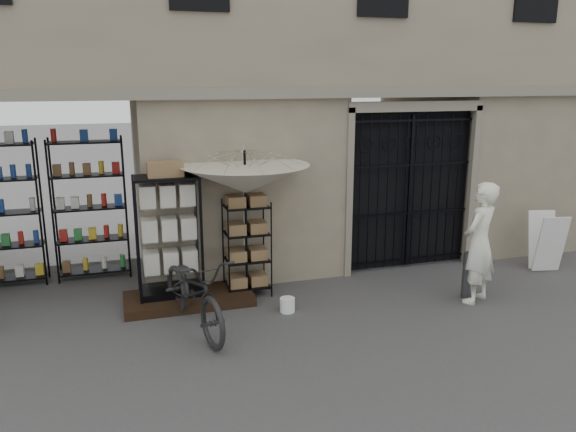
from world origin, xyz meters
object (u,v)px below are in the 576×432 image
object	(u,v)px
white_bucket	(287,305)
shopkeeper	(474,301)
wire_rack	(247,249)
display_cabinet	(169,242)
steel_bollard	(467,275)
market_umbrella	(245,171)
easel_sign	(546,242)
bicycle	(195,328)

from	to	relation	value
white_bucket	shopkeeper	distance (m)	3.04
wire_rack	display_cabinet	bearing A→B (deg)	166.72
display_cabinet	shopkeeper	world-z (taller)	display_cabinet
display_cabinet	steel_bollard	distance (m)	4.78
wire_rack	market_umbrella	bearing A→B (deg)	-120.91
display_cabinet	easel_sign	distance (m)	6.80
wire_rack	steel_bollard	size ratio (longest dim) A/B	2.07
shopkeeper	white_bucket	bearing A→B (deg)	-39.67
bicycle	steel_bollard	bearing A→B (deg)	-14.82
steel_bollard	easel_sign	world-z (taller)	easel_sign
market_umbrella	steel_bollard	distance (m)	3.94
display_cabinet	white_bucket	xyz separation A→B (m)	(1.65, -0.89, -0.89)
shopkeeper	easel_sign	xyz separation A→B (m)	(2.11, 0.90, 0.55)
wire_rack	shopkeeper	xyz separation A→B (m)	(3.42, -1.37, -0.78)
display_cabinet	steel_bollard	xyz separation A→B (m)	(4.59, -1.19, -0.62)
market_umbrella	bicycle	xyz separation A→B (m)	(-0.98, -0.97, -2.08)
market_umbrella	shopkeeper	distance (m)	4.22
market_umbrella	white_bucket	bearing A→B (deg)	-60.20
market_umbrella	steel_bollard	size ratio (longest dim) A/B	3.76
wire_rack	white_bucket	distance (m)	1.20
white_bucket	steel_bollard	bearing A→B (deg)	-5.85
display_cabinet	market_umbrella	distance (m)	1.62
display_cabinet	shopkeeper	distance (m)	4.95
steel_bollard	easel_sign	bearing A→B (deg)	18.56
steel_bollard	white_bucket	bearing A→B (deg)	174.15
wire_rack	steel_bollard	world-z (taller)	wire_rack
wire_rack	shopkeeper	distance (m)	3.77
market_umbrella	steel_bollard	xyz separation A→B (m)	(3.39, -1.09, -1.69)
shopkeeper	easel_sign	distance (m)	2.36
bicycle	steel_bollard	size ratio (longest dim) A/B	2.80
steel_bollard	easel_sign	xyz separation A→B (m)	(2.18, 0.73, 0.17)
easel_sign	steel_bollard	bearing A→B (deg)	-148.81
display_cabinet	bicycle	bearing A→B (deg)	-99.75
easel_sign	bicycle	bearing A→B (deg)	-162.04
bicycle	wire_rack	bearing A→B (deg)	33.52
white_bucket	bicycle	world-z (taller)	bicycle
white_bucket	shopkeeper	bearing A→B (deg)	-8.81
shopkeeper	wire_rack	bearing A→B (deg)	-52.65
display_cabinet	white_bucket	bearing A→B (deg)	-49.60
market_umbrella	white_bucket	xyz separation A→B (m)	(0.45, -0.79, -1.97)
steel_bollard	easel_sign	distance (m)	2.30
white_bucket	shopkeeper	size ratio (longest dim) A/B	0.12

